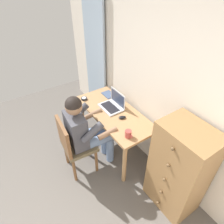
{
  "coord_description": "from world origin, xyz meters",
  "views": [
    {
      "loc": [
        1.33,
        0.58,
        2.45
      ],
      "look_at": [
        -0.41,
        1.74,
        0.82
      ],
      "focal_mm": 32.13,
      "sensor_mm": 36.0,
      "label": 1
    }
  ],
  "objects_px": {
    "computer_mouse": "(122,117)",
    "coffee_mug": "(128,134)",
    "dresser": "(179,170)",
    "desk_clock": "(84,99)",
    "person_seated": "(86,129)",
    "desk": "(114,117)",
    "chair": "(74,144)",
    "laptop": "(113,104)",
    "notebook_pad": "(108,94)"
  },
  "relations": [
    {
      "from": "dresser",
      "to": "person_seated",
      "type": "height_order",
      "value": "person_seated"
    },
    {
      "from": "laptop",
      "to": "coffee_mug",
      "type": "xyz_separation_m",
      "value": [
        0.61,
        -0.19,
        -0.0
      ]
    },
    {
      "from": "coffee_mug",
      "to": "notebook_pad",
      "type": "bearing_deg",
      "value": 161.45
    },
    {
      "from": "chair",
      "to": "desk_clock",
      "type": "height_order",
      "value": "chair"
    },
    {
      "from": "desk_clock",
      "to": "coffee_mug",
      "type": "relative_size",
      "value": 0.75
    },
    {
      "from": "laptop",
      "to": "desk_clock",
      "type": "bearing_deg",
      "value": -147.76
    },
    {
      "from": "person_seated",
      "to": "computer_mouse",
      "type": "height_order",
      "value": "person_seated"
    },
    {
      "from": "computer_mouse",
      "to": "coffee_mug",
      "type": "height_order",
      "value": "coffee_mug"
    },
    {
      "from": "desk_clock",
      "to": "chair",
      "type": "bearing_deg",
      "value": -39.57
    },
    {
      "from": "chair",
      "to": "laptop",
      "type": "xyz_separation_m",
      "value": [
        -0.15,
        0.72,
        0.27
      ]
    },
    {
      "from": "desk",
      "to": "notebook_pad",
      "type": "distance_m",
      "value": 0.46
    },
    {
      "from": "dresser",
      "to": "laptop",
      "type": "relative_size",
      "value": 3.5
    },
    {
      "from": "laptop",
      "to": "desk_clock",
      "type": "xyz_separation_m",
      "value": [
        -0.41,
        -0.26,
        -0.04
      ]
    },
    {
      "from": "dresser",
      "to": "notebook_pad",
      "type": "relative_size",
      "value": 5.68
    },
    {
      "from": "desk",
      "to": "notebook_pad",
      "type": "xyz_separation_m",
      "value": [
        -0.41,
        0.17,
        0.11
      ]
    },
    {
      "from": "person_seated",
      "to": "laptop",
      "type": "relative_size",
      "value": 3.57
    },
    {
      "from": "person_seated",
      "to": "notebook_pad",
      "type": "height_order",
      "value": "person_seated"
    },
    {
      "from": "person_seated",
      "to": "desk",
      "type": "bearing_deg",
      "value": 97.99
    },
    {
      "from": "chair",
      "to": "person_seated",
      "type": "relative_size",
      "value": 0.74
    },
    {
      "from": "notebook_pad",
      "to": "desk",
      "type": "bearing_deg",
      "value": -22.84
    },
    {
      "from": "dresser",
      "to": "computer_mouse",
      "type": "xyz_separation_m",
      "value": [
        -0.94,
        -0.09,
        0.14
      ]
    },
    {
      "from": "person_seated",
      "to": "desk_clock",
      "type": "height_order",
      "value": "person_seated"
    },
    {
      "from": "chair",
      "to": "person_seated",
      "type": "height_order",
      "value": "person_seated"
    },
    {
      "from": "desk",
      "to": "computer_mouse",
      "type": "bearing_deg",
      "value": 2.77
    },
    {
      "from": "computer_mouse",
      "to": "notebook_pad",
      "type": "bearing_deg",
      "value": -171.77
    },
    {
      "from": "desk",
      "to": "person_seated",
      "type": "relative_size",
      "value": 1.06
    },
    {
      "from": "computer_mouse",
      "to": "desk",
      "type": "bearing_deg",
      "value": -153.73
    },
    {
      "from": "computer_mouse",
      "to": "notebook_pad",
      "type": "xyz_separation_m",
      "value": [
        -0.59,
        0.16,
        -0.01
      ]
    },
    {
      "from": "desk",
      "to": "desk_clock",
      "type": "xyz_separation_m",
      "value": [
        -0.51,
        -0.21,
        0.12
      ]
    },
    {
      "from": "dresser",
      "to": "coffee_mug",
      "type": "height_order",
      "value": "dresser"
    },
    {
      "from": "dresser",
      "to": "laptop",
      "type": "height_order",
      "value": "dresser"
    },
    {
      "from": "desk_clock",
      "to": "notebook_pad",
      "type": "height_order",
      "value": "desk_clock"
    },
    {
      "from": "notebook_pad",
      "to": "person_seated",
      "type": "bearing_deg",
      "value": -54.21
    },
    {
      "from": "desk",
      "to": "coffee_mug",
      "type": "xyz_separation_m",
      "value": [
        0.51,
        -0.14,
        0.15
      ]
    },
    {
      "from": "laptop",
      "to": "notebook_pad",
      "type": "relative_size",
      "value": 1.62
    },
    {
      "from": "chair",
      "to": "person_seated",
      "type": "bearing_deg",
      "value": 85.61
    },
    {
      "from": "person_seated",
      "to": "coffee_mug",
      "type": "relative_size",
      "value": 10.11
    },
    {
      "from": "dresser",
      "to": "person_seated",
      "type": "xyz_separation_m",
      "value": [
        -1.06,
        -0.58,
        0.09
      ]
    },
    {
      "from": "notebook_pad",
      "to": "coffee_mug",
      "type": "relative_size",
      "value": 1.75
    },
    {
      "from": "chair",
      "to": "computer_mouse",
      "type": "distance_m",
      "value": 0.73
    },
    {
      "from": "laptop",
      "to": "chair",
      "type": "bearing_deg",
      "value": -78.13
    },
    {
      "from": "dresser",
      "to": "desk_clock",
      "type": "distance_m",
      "value": 1.67
    },
    {
      "from": "laptop",
      "to": "computer_mouse",
      "type": "height_order",
      "value": "laptop"
    },
    {
      "from": "desk_clock",
      "to": "person_seated",
      "type": "bearing_deg",
      "value": -25.94
    },
    {
      "from": "desk",
      "to": "computer_mouse",
      "type": "distance_m",
      "value": 0.22
    },
    {
      "from": "desk",
      "to": "person_seated",
      "type": "distance_m",
      "value": 0.5
    },
    {
      "from": "chair",
      "to": "desk_clock",
      "type": "relative_size",
      "value": 9.95
    },
    {
      "from": "desk",
      "to": "laptop",
      "type": "bearing_deg",
      "value": 153.27
    },
    {
      "from": "computer_mouse",
      "to": "coffee_mug",
      "type": "relative_size",
      "value": 0.83
    },
    {
      "from": "desk",
      "to": "coffee_mug",
      "type": "distance_m",
      "value": 0.55
    }
  ]
}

